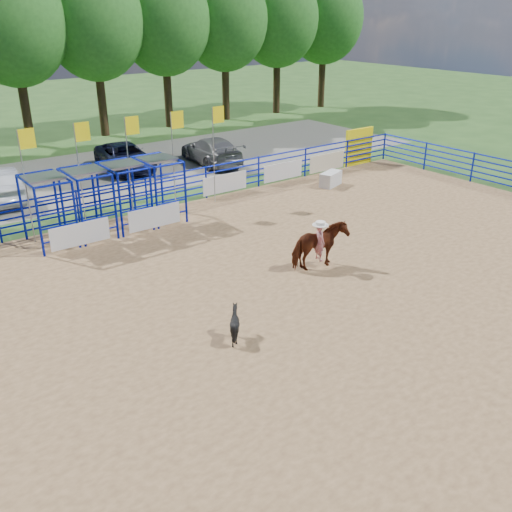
{
  "coord_description": "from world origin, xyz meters",
  "views": [
    {
      "loc": [
        -10.25,
        -11.34,
        8.09
      ],
      "look_at": [
        -0.95,
        1.0,
        1.3
      ],
      "focal_mm": 40.0,
      "sensor_mm": 36.0,
      "label": 1
    }
  ],
  "objects_px": {
    "calf": "(235,324)",
    "car_d": "(211,151)",
    "horse_and_rider": "(319,244)",
    "car_c": "(125,157)",
    "announcer_table": "(331,179)"
  },
  "relations": [
    {
      "from": "announcer_table",
      "to": "car_d",
      "type": "bearing_deg",
      "value": 107.35
    },
    {
      "from": "horse_and_rider",
      "to": "calf",
      "type": "xyz_separation_m",
      "value": [
        -4.79,
        -1.94,
        -0.43
      ]
    },
    {
      "from": "horse_and_rider",
      "to": "calf",
      "type": "bearing_deg",
      "value": -157.99
    },
    {
      "from": "car_d",
      "to": "calf",
      "type": "bearing_deg",
      "value": 66.34
    },
    {
      "from": "horse_and_rider",
      "to": "car_c",
      "type": "height_order",
      "value": "horse_and_rider"
    },
    {
      "from": "announcer_table",
      "to": "calf",
      "type": "relative_size",
      "value": 1.47
    },
    {
      "from": "car_c",
      "to": "car_d",
      "type": "xyz_separation_m",
      "value": [
        4.43,
        -1.65,
        0.04
      ]
    },
    {
      "from": "announcer_table",
      "to": "car_c",
      "type": "relative_size",
      "value": 0.26
    },
    {
      "from": "horse_and_rider",
      "to": "car_d",
      "type": "distance_m",
      "value": 14.7
    },
    {
      "from": "horse_and_rider",
      "to": "car_c",
      "type": "xyz_separation_m",
      "value": [
        0.32,
        15.56,
        -0.19
      ]
    },
    {
      "from": "horse_and_rider",
      "to": "car_c",
      "type": "relative_size",
      "value": 0.46
    },
    {
      "from": "horse_and_rider",
      "to": "car_d",
      "type": "xyz_separation_m",
      "value": [
        4.75,
        13.91,
        -0.15
      ]
    },
    {
      "from": "horse_and_rider",
      "to": "calf",
      "type": "relative_size",
      "value": 2.63
    },
    {
      "from": "horse_and_rider",
      "to": "car_c",
      "type": "bearing_deg",
      "value": 88.82
    },
    {
      "from": "calf",
      "to": "car_d",
      "type": "height_order",
      "value": "car_d"
    }
  ]
}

